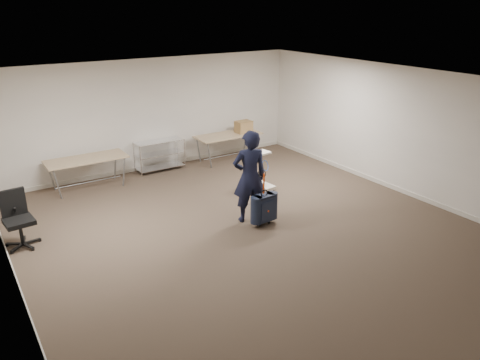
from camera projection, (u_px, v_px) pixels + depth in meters
ground at (252, 233)px, 8.78m from camera, size 9.00×9.00×0.00m
room_shell at (215, 206)px, 9.84m from camera, size 8.00×9.00×9.00m
folding_table_left at (86, 161)px, 10.67m from camera, size 1.80×0.75×0.73m
folding_table_right at (228, 136)px, 12.60m from camera, size 1.80×0.75×0.73m
wire_shelf at (160, 154)px, 11.91m from camera, size 1.22×0.47×0.80m
person at (250, 177)px, 8.98m from camera, size 0.77×0.61×1.84m
suitcase at (264, 208)px, 8.97m from camera, size 0.40×0.25×1.06m
office_chair at (20, 230)px, 8.24m from camera, size 0.61×0.61×1.01m
equipment_cart at (261, 180)px, 10.73m from camera, size 0.55×0.55×0.92m
cardboard_box at (244, 127)px, 12.74m from camera, size 0.43×0.33×0.32m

